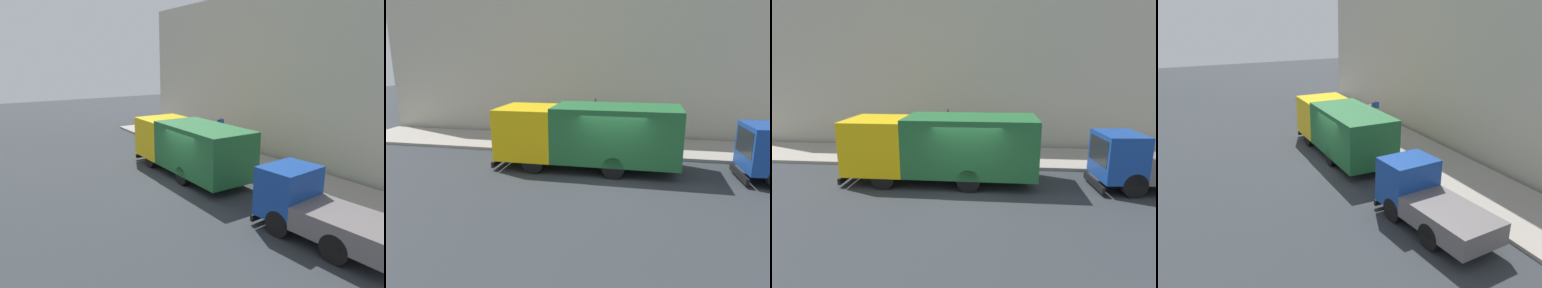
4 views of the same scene
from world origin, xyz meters
TOP-DOWN VIEW (x-y plane):
  - ground at (0.00, 0.00)m, footprint 80.00×80.00m
  - sidewalk at (4.91, 0.00)m, footprint 3.83×30.00m
  - building_facade at (7.33, 0.00)m, footprint 0.50×30.00m
  - large_utility_truck at (1.27, 1.15)m, footprint 2.57×7.70m
  - small_flatbed_truck at (1.08, -6.77)m, footprint 2.36×4.94m
  - pedestrian_walking at (4.49, 4.06)m, footprint 0.38×0.38m
  - traffic_cone_orange at (3.30, 5.88)m, footprint 0.50×0.50m
  - street_sign_post at (3.29, 1.16)m, footprint 0.44×0.08m

SIDE VIEW (x-z plane):
  - ground at x=0.00m, z-range 0.00..0.00m
  - sidewalk at x=4.91m, z-range 0.00..0.15m
  - traffic_cone_orange at x=3.30m, z-range 0.15..0.86m
  - pedestrian_walking at x=4.49m, z-range 0.19..1.83m
  - small_flatbed_truck at x=1.08m, z-range -0.07..2.14m
  - large_utility_truck at x=1.27m, z-range 0.18..2.89m
  - street_sign_post at x=3.29m, z-range 0.38..2.98m
  - building_facade at x=7.33m, z-range 0.00..9.81m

